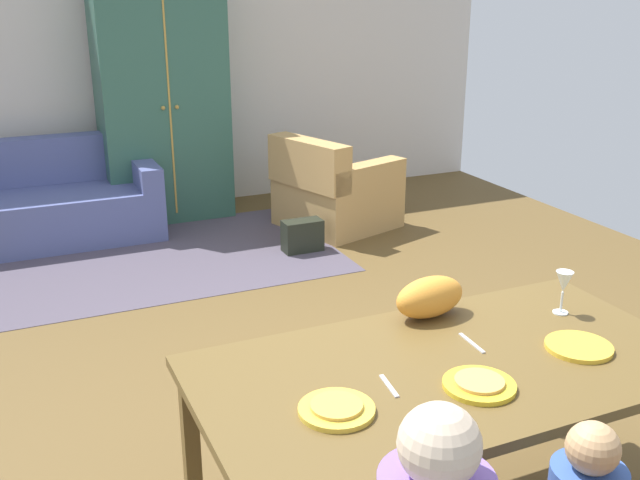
{
  "coord_description": "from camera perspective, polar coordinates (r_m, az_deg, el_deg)",
  "views": [
    {
      "loc": [
        -1.44,
        -3.24,
        2.07
      ],
      "look_at": [
        -0.01,
        -0.06,
        0.85
      ],
      "focal_mm": 41.61,
      "sensor_mm": 36.0,
      "label": 1
    }
  ],
  "objects": [
    {
      "name": "area_rug",
      "position": [
        6.0,
        -11.6,
        -1.28
      ],
      "size": [
        2.6,
        1.8,
        0.01
      ],
      "primitive_type": "cube",
      "color": "#4C4452",
      "rests_on": "ground_plane"
    },
    {
      "name": "dining_table",
      "position": [
        2.79,
        9.85,
        -10.61
      ],
      "size": [
        1.85,
        0.96,
        0.76
      ],
      "color": "brown",
      "rests_on": "ground_plane"
    },
    {
      "name": "back_wall",
      "position": [
        7.19,
        -12.76,
        13.06
      ],
      "size": [
        6.91,
        0.1,
        2.7
      ],
      "primitive_type": "cube",
      "color": "beige",
      "rests_on": "ground_plane"
    },
    {
      "name": "wine_glass",
      "position": [
        3.21,
        18.23,
        -3.21
      ],
      "size": [
        0.07,
        0.07,
        0.19
      ],
      "color": "silver",
      "rests_on": "dining_table"
    },
    {
      "name": "knife",
      "position": [
        2.91,
        11.59,
        -7.76
      ],
      "size": [
        0.02,
        0.17,
        0.01
      ],
      "primitive_type": "cube",
      "rotation": [
        0.0,
        0.0,
        -0.06
      ],
      "color": "silver",
      "rests_on": "dining_table"
    },
    {
      "name": "ground_plane",
      "position": [
        4.56,
        -3.02,
        -7.86
      ],
      "size": [
        6.91,
        6.32,
        0.02
      ],
      "primitive_type": "cube",
      "color": "brown"
    },
    {
      "name": "couch",
      "position": [
        6.62,
        -20.76,
        2.51
      ],
      "size": [
        1.91,
        0.86,
        0.82
      ],
      "color": "#505A91",
      "rests_on": "ground_plane"
    },
    {
      "name": "handbag",
      "position": [
        5.98,
        -1.36,
        0.32
      ],
      "size": [
        0.32,
        0.16,
        0.26
      ],
      "primitive_type": "cube",
      "color": "black",
      "rests_on": "ground_plane"
    },
    {
      "name": "plate_near_woman",
      "position": [
        2.98,
        19.28,
        -7.76
      ],
      "size": [
        0.25,
        0.25,
        0.02
      ],
      "primitive_type": "cylinder",
      "color": "gold",
      "rests_on": "dining_table"
    },
    {
      "name": "plate_near_child",
      "position": [
        2.63,
        12.14,
        -10.86
      ],
      "size": [
        0.25,
        0.25,
        0.02
      ],
      "primitive_type": "cylinder",
      "color": "yellow",
      "rests_on": "dining_table"
    },
    {
      "name": "pizza_near_man",
      "position": [
        2.43,
        1.28,
        -12.61
      ],
      "size": [
        0.17,
        0.17,
        0.01
      ],
      "primitive_type": "cylinder",
      "color": "gold",
      "rests_on": "plate_near_man"
    },
    {
      "name": "armchair",
      "position": [
        6.54,
        1.02,
        3.73
      ],
      "size": [
        1.08,
        1.07,
        0.82
      ],
      "color": "tan",
      "rests_on": "ground_plane"
    },
    {
      "name": "plate_near_man",
      "position": [
        2.44,
        1.28,
        -12.91
      ],
      "size": [
        0.25,
        0.25,
        0.02
      ],
      "primitive_type": "cylinder",
      "color": "yellow",
      "rests_on": "dining_table"
    },
    {
      "name": "cat",
      "position": [
        3.08,
        8.44,
        -4.36
      ],
      "size": [
        0.34,
        0.2,
        0.17
      ],
      "primitive_type": "ellipsoid",
      "rotation": [
        0.0,
        0.0,
        0.12
      ],
      "color": "orange",
      "rests_on": "dining_table"
    },
    {
      "name": "armoire",
      "position": [
        6.85,
        -12.02,
        10.29
      ],
      "size": [
        1.1,
        0.59,
        2.1
      ],
      "color": "#315E4D",
      "rests_on": "ground_plane"
    },
    {
      "name": "pizza_near_child",
      "position": [
        2.62,
        12.16,
        -10.58
      ],
      "size": [
        0.17,
        0.17,
        0.01
      ],
      "primitive_type": "cylinder",
      "color": "#DCA251",
      "rests_on": "plate_near_child"
    },
    {
      "name": "fork",
      "position": [
        2.59,
        5.33,
        -11.11
      ],
      "size": [
        0.04,
        0.15,
        0.01
      ],
      "primitive_type": "cube",
      "rotation": [
        0.0,
        0.0,
        -0.14
      ],
      "color": "silver",
      "rests_on": "dining_table"
    }
  ]
}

